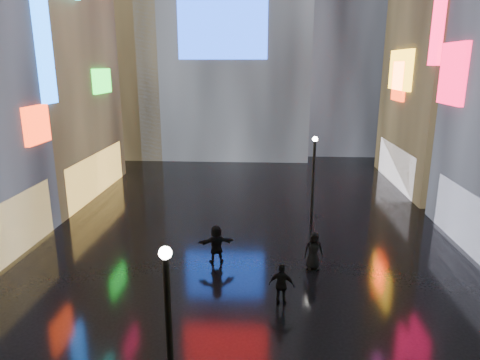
{
  "coord_description": "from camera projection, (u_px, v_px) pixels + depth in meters",
  "views": [
    {
      "loc": [
        0.87,
        -2.97,
        9.06
      ],
      "look_at": [
        0.0,
        12.0,
        5.0
      ],
      "focal_mm": 32.0,
      "sensor_mm": 36.0,
      "label": 1
    }
  ],
  "objects": [
    {
      "name": "tower_flank_left",
      "position": [
        119.0,
        24.0,
        43.13
      ],
      "size": [
        10.0,
        10.0,
        26.0
      ],
      "primitive_type": "cube",
      "color": "black",
      "rests_on": "ground"
    },
    {
      "name": "pedestrian_4",
      "position": [
        314.0,
        250.0,
        19.43
      ],
      "size": [
        0.91,
        0.63,
        1.78
      ],
      "primitive_type": "imported",
      "rotation": [
        0.0,
        0.0,
        0.07
      ],
      "color": "black",
      "rests_on": "ground"
    },
    {
      "name": "building_left_far",
      "position": [
        12.0,
        35.0,
        28.36
      ],
      "size": [
        10.28,
        12.0,
        22.0
      ],
      "color": "black",
      "rests_on": "ground"
    },
    {
      "name": "lamp_near",
      "position": [
        169.0,
        336.0,
        9.95
      ],
      "size": [
        0.3,
        0.3,
        5.2
      ],
      "color": "black",
      "rests_on": "ground"
    },
    {
      "name": "pedestrian_3",
      "position": [
        282.0,
        285.0,
        16.47
      ],
      "size": [
        1.06,
        0.61,
        1.69
      ],
      "primitive_type": "imported",
      "rotation": [
        0.0,
        0.0,
        2.93
      ],
      "color": "black",
      "rests_on": "ground"
    },
    {
      "name": "pedestrian_5",
      "position": [
        216.0,
        244.0,
        20.0
      ],
      "size": [
        1.8,
        0.95,
        1.85
      ],
      "primitive_type": "imported",
      "rotation": [
        0.0,
        0.0,
        3.39
      ],
      "color": "black",
      "rests_on": "ground"
    },
    {
      "name": "umbrella_2",
      "position": [
        315.0,
        223.0,
        19.09
      ],
      "size": [
        1.12,
        1.13,
        0.83
      ],
      "primitive_type": "imported",
      "rotation": [
        0.0,
        0.0,
        6.02
      ],
      "color": "black",
      "rests_on": "pedestrian_4"
    },
    {
      "name": "lamp_far",
      "position": [
        313.0,
        176.0,
        24.31
      ],
      "size": [
        0.3,
        0.3,
        5.2
      ],
      "color": "black",
      "rests_on": "ground"
    },
    {
      "name": "ground",
      "position": [
        248.0,
        228.0,
        24.55
      ],
      "size": [
        140.0,
        140.0,
        0.0
      ],
      "primitive_type": "plane",
      "color": "black",
      "rests_on": "ground"
    }
  ]
}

